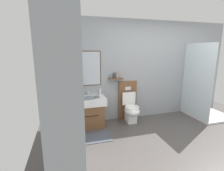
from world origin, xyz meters
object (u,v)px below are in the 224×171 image
vanity_sink_left (90,111)px  toilet (130,107)px  shower_tray (204,102)px  folded_hand_towel (88,98)px  soap_dispenser (100,91)px  toothbrush_cup (76,94)px

vanity_sink_left → toilet: toilet is taller
shower_tray → vanity_sink_left: bearing=174.8°
vanity_sink_left → folded_hand_towel: (-0.04, -0.16, 0.35)m
toilet → soap_dispenser: (-0.72, 0.17, 0.40)m
toothbrush_cup → vanity_sink_left: bearing=-31.8°
folded_hand_towel → toothbrush_cup: bearing=126.5°
folded_hand_towel → toilet: bearing=9.2°
folded_hand_towel → vanity_sink_left: bearing=75.6°
vanity_sink_left → shower_tray: bearing=-5.2°
vanity_sink_left → toothbrush_cup: toothbrush_cup is taller
soap_dispenser → folded_hand_towel: size_ratio=0.77×
shower_tray → toothbrush_cup: bearing=172.2°
vanity_sink_left → toilet: (1.02, 0.02, -0.00)m
soap_dispenser → folded_hand_towel: 0.48m
soap_dispenser → shower_tray: 2.81m
toothbrush_cup → soap_dispenser: toothbrush_cup is taller
vanity_sink_left → soap_dispenser: 0.53m
vanity_sink_left → toothbrush_cup: size_ratio=3.57×
vanity_sink_left → toothbrush_cup: 0.51m
vanity_sink_left → folded_hand_towel: size_ratio=3.32×
soap_dispenser → vanity_sink_left: bearing=-147.7°
toilet → shower_tray: (2.02, -0.29, 0.02)m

